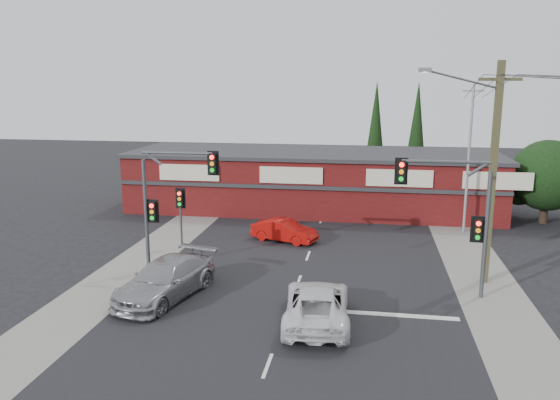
% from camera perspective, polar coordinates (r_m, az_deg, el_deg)
% --- Properties ---
extents(ground, '(120.00, 120.00, 0.00)m').
position_cam_1_polar(ground, '(24.16, 1.45, -9.85)').
color(ground, black).
rests_on(ground, ground).
extents(road_strip, '(14.00, 70.00, 0.01)m').
position_cam_1_polar(road_strip, '(28.82, 2.83, -6.17)').
color(road_strip, black).
rests_on(road_strip, ground).
extents(verge_left, '(3.00, 70.00, 0.02)m').
position_cam_1_polar(verge_left, '(30.89, -13.10, -5.21)').
color(verge_left, gray).
rests_on(verge_left, ground).
extents(verge_right, '(3.00, 70.00, 0.02)m').
position_cam_1_polar(verge_right, '(29.17, 19.77, -6.65)').
color(verge_right, gray).
rests_on(verge_right, ground).
extents(stop_line, '(6.50, 0.35, 0.01)m').
position_cam_1_polar(stop_line, '(22.58, 9.93, -11.62)').
color(stop_line, silver).
rests_on(stop_line, ground).
extents(white_suv, '(2.78, 5.39, 1.45)m').
position_cam_1_polar(white_suv, '(21.36, 3.88, -10.80)').
color(white_suv, silver).
rests_on(white_suv, ground).
extents(silver_suv, '(3.61, 6.00, 1.63)m').
position_cam_1_polar(silver_suv, '(24.08, -11.88, -8.12)').
color(silver_suv, '#9B9EA0').
rests_on(silver_suv, ground).
extents(red_sedan, '(4.10, 2.52, 1.28)m').
position_cam_1_polar(red_sedan, '(31.81, 0.46, -3.21)').
color(red_sedan, '#B10E0A').
rests_on(red_sedan, ground).
extents(lane_dashes, '(0.12, 32.98, 0.01)m').
position_cam_1_polar(lane_dashes, '(22.05, 0.61, -12.03)').
color(lane_dashes, silver).
rests_on(lane_dashes, ground).
extents(shop_building, '(27.30, 8.40, 4.22)m').
position_cam_1_polar(shop_building, '(39.99, 3.41, 2.13)').
color(shop_building, '#4E0F10').
rests_on(shop_building, ground).
extents(tree_cluster, '(5.90, 5.10, 5.50)m').
position_cam_1_polar(tree_cluster, '(39.88, 26.21, 1.99)').
color(tree_cluster, '#2D2116').
rests_on(tree_cluster, ground).
extents(conifer_near, '(1.80, 1.80, 9.25)m').
position_cam_1_polar(conifer_near, '(46.34, 9.96, 7.51)').
color(conifer_near, '#2D2116').
rests_on(conifer_near, ground).
extents(conifer_far, '(1.80, 1.80, 9.25)m').
position_cam_1_polar(conifer_far, '(48.50, 14.11, 7.52)').
color(conifer_far, '#2D2116').
rests_on(conifer_far, ground).
extents(traffic_mast_left, '(3.77, 0.27, 5.97)m').
position_cam_1_polar(traffic_mast_left, '(26.48, -11.80, 0.74)').
color(traffic_mast_left, '#47494C').
rests_on(traffic_mast_left, ground).
extents(traffic_mast_right, '(3.96, 0.27, 5.97)m').
position_cam_1_polar(traffic_mast_right, '(24.06, 18.26, -0.72)').
color(traffic_mast_right, '#47494C').
rests_on(traffic_mast_right, ground).
extents(pedestal_signal, '(0.55, 0.27, 3.38)m').
position_cam_1_polar(pedestal_signal, '(30.73, -10.37, -0.56)').
color(pedestal_signal, '#47494C').
rests_on(pedestal_signal, ground).
extents(utility_pole, '(4.38, 0.59, 10.00)m').
position_cam_1_polar(utility_pole, '(26.00, 21.09, 3.25)').
color(utility_pole, '#4C482B').
rests_on(utility_pole, ground).
extents(steel_pole, '(1.20, 0.16, 9.00)m').
position_cam_1_polar(steel_pole, '(34.99, 19.12, 4.32)').
color(steel_pole, gray).
rests_on(steel_pole, ground).
extents(power_lines, '(2.01, 29.00, 1.22)m').
position_cam_1_polar(power_lines, '(20.47, 25.23, 11.01)').
color(power_lines, black).
rests_on(power_lines, ground).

